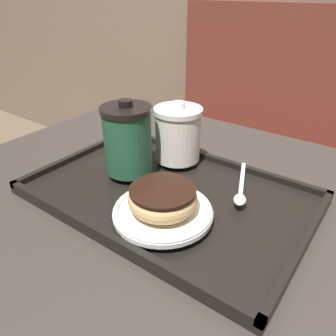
{
  "coord_description": "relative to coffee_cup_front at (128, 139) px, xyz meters",
  "views": [
    {
      "loc": [
        0.3,
        -0.42,
        1.05
      ],
      "look_at": [
        -0.01,
        -0.01,
        0.77
      ],
      "focal_mm": 35.0,
      "sensor_mm": 36.0,
      "label": 1
    }
  ],
  "objects": [
    {
      "name": "booth_bench",
      "position": [
        0.23,
        0.87,
        -0.48
      ],
      "size": [
        1.47,
        0.44,
        1.0
      ],
      "color": "brown",
      "rests_on": "ground_plane"
    },
    {
      "name": "serving_tray",
      "position": [
        0.1,
        -0.01,
        -0.08
      ],
      "size": [
        0.51,
        0.33,
        0.02
      ],
      "color": "black",
      "rests_on": "cafe_table"
    },
    {
      "name": "donut_chocolate_glazed",
      "position": [
        0.15,
        -0.08,
        -0.04
      ],
      "size": [
        0.11,
        0.11,
        0.04
      ],
      "color": "#DBB270",
      "rests_on": "plate_with_chocolate_donut"
    },
    {
      "name": "coffee_cup_rear",
      "position": [
        0.05,
        0.1,
        -0.01
      ],
      "size": [
        0.1,
        0.1,
        0.13
      ],
      "color": "white",
      "rests_on": "serving_tray"
    },
    {
      "name": "plate_with_chocolate_donut",
      "position": [
        0.15,
        -0.08,
        -0.06
      ],
      "size": [
        0.16,
        0.16,
        0.01
      ],
      "color": "white",
      "rests_on": "serving_tray"
    },
    {
      "name": "coffee_cup_front",
      "position": [
        0.0,
        0.0,
        0.0
      ],
      "size": [
        0.1,
        0.1,
        0.15
      ],
      "color": "#235638",
      "rests_on": "serving_tray"
    },
    {
      "name": "cafe_table",
      "position": [
        0.11,
        -0.0,
        -0.25
      ],
      "size": [
        1.0,
        0.83,
        0.7
      ],
      "color": "#38332D",
      "rests_on": "ground_plane"
    },
    {
      "name": "spoon",
      "position": [
        0.22,
        0.05,
        -0.06
      ],
      "size": [
        0.07,
        0.15,
        0.01
      ],
      "rotation": [
        0.0,
        0.0,
        5.1
      ],
      "color": "silver",
      "rests_on": "serving_tray"
    }
  ]
}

